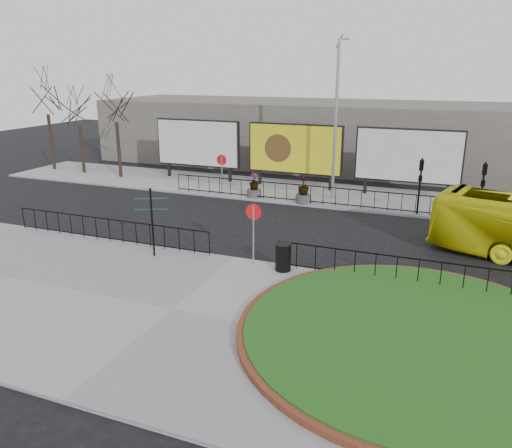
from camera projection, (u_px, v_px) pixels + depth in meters
The scene contains 24 objects.
ground at pixel (235, 260), 20.64m from camera, with size 90.00×90.00×0.00m, color black.
pavement_near at pixel (172, 311), 16.19m from camera, with size 30.00×10.00×0.12m, color gray.
pavement_far at pixel (312, 193), 31.27m from camera, with size 44.00×6.00×0.12m, color gray.
brick_edge at pixel (416, 335), 14.40m from camera, with size 10.40×10.40×0.18m, color brown.
grass_lawn at pixel (416, 335), 14.40m from camera, with size 10.00×10.00×0.22m, color #164D14.
railing_near_left at pixel (109, 230), 22.28m from camera, with size 10.00×0.10×1.10m, color black, non-canonical shape.
railing_near_right at pixel (397, 270), 17.90m from camera, with size 9.00×0.10×1.10m, color black, non-canonical shape.
railing_far at pixel (317, 195), 28.34m from camera, with size 18.00×0.10×1.10m, color black, non-canonical shape.
speed_sign_far at pixel (222, 166), 30.16m from camera, with size 0.64×0.07×2.47m.
speed_sign_near at pixel (254, 221), 19.37m from camera, with size 0.64×0.07×2.47m.
billboard_left at pixel (198, 143), 34.35m from camera, with size 6.20×0.31×4.10m.
billboard_mid at pixel (295, 149), 31.90m from camera, with size 6.20×0.31×4.10m.
billboard_right at pixel (408, 156), 29.44m from camera, with size 6.20×0.31×4.10m.
lamp_post at pixel (336, 118), 28.42m from camera, with size 0.74×0.18×9.23m.
signal_pole_a at pixel (420, 178), 26.02m from camera, with size 0.22×0.26×3.00m.
signal_pole_b at pixel (483, 182), 24.97m from camera, with size 0.22×0.26×3.00m.
tree_left at pixel (117, 127), 34.66m from camera, with size 2.00×2.00×7.00m, color #2D2119, non-canonical shape.
tree_mid at pixel (80, 130), 36.28m from camera, with size 2.00×2.00×6.20m, color #2D2119, non-canonical shape.
tree_far at pixel (49, 120), 37.31m from camera, with size 2.00×2.00×7.50m, color #2D2119, non-canonical shape.
building_backdrop at pixel (347, 135), 39.41m from camera, with size 40.00×10.00×5.00m, color #656259.
fingerpost_sign at pixel (152, 215), 20.23m from camera, with size 1.30×0.75×2.89m.
litter_bin at pixel (283, 257), 19.10m from camera, with size 0.65×0.65×1.08m.
planter_a at pixel (254, 187), 29.99m from camera, with size 0.88×0.88×1.48m.
planter_b at pixel (303, 192), 28.69m from camera, with size 0.91×0.91×1.57m.
Camera 1 is at (7.89, -17.58, 7.61)m, focal length 35.00 mm.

